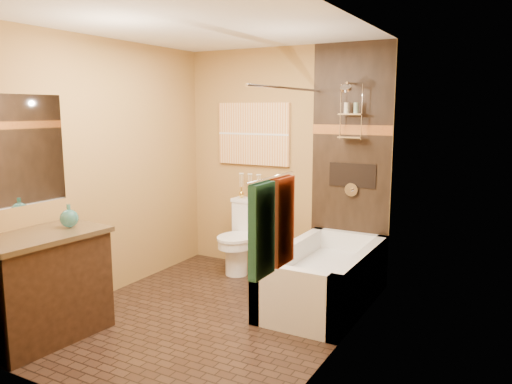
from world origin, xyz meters
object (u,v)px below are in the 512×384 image
Objects in this scene: sunset_painting at (254,134)px; vanity at (43,286)px; bathtub at (325,282)px; toilet at (242,236)px.

sunset_painting is 2.77m from vanity.
vanity is (-0.55, -2.48, -1.11)m from sunset_painting.
vanity is (-1.72, -1.75, 0.22)m from bathtub.
toilet is (-1.17, 0.46, 0.19)m from bathtub.
toilet is 0.79× the size of vanity.
sunset_painting reaches higher than toilet.
bathtub is 1.46× the size of vanity.
sunset_painting is 1.17m from toilet.
bathtub is at bearing -17.87° from toilet.
bathtub is (1.17, -0.73, -1.33)m from sunset_painting.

